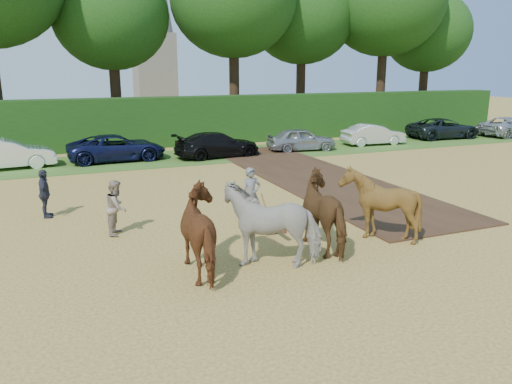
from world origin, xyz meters
name	(u,v)px	position (x,y,z in m)	size (l,w,h in m)	color
ground	(380,225)	(0.00, 0.00, 0.00)	(120.00, 120.00, 0.00)	gold
earth_strip	(314,176)	(1.50, 7.00, 0.03)	(4.50, 17.00, 0.05)	#472D1C
grass_verge	(230,154)	(0.00, 14.00, 0.01)	(50.00, 5.00, 0.03)	#38601E
hedgerow	(206,120)	(0.00, 18.50, 1.50)	(46.00, 1.60, 3.00)	#14380F
spectator_near	(117,207)	(-7.61, 2.27, 0.80)	(0.78, 0.61, 1.61)	tan
spectator_far	(45,194)	(-9.56, 4.82, 0.80)	(0.93, 0.39, 1.59)	#292B37
plough_team	(300,216)	(-3.39, -1.17, 1.01)	(6.66, 4.98, 2.05)	brown
parked_cars	(285,139)	(3.39, 14.01, 0.68)	(41.89, 3.60, 1.46)	#B2B5BA
treeline	(164,0)	(-1.69, 21.69, 8.97)	(48.70, 10.60, 14.21)	#382616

